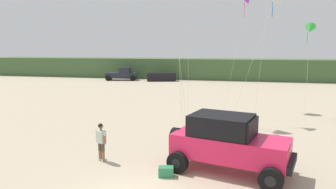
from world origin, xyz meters
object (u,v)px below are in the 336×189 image
(kite_white_parafoil, at_px, (310,29))
(cooler_box, at_px, (166,172))
(distant_sedan, at_px, (161,77))
(distant_pickup, at_px, (122,74))
(jeep, at_px, (228,142))
(person_watching, at_px, (101,140))

(kite_white_parafoil, bearing_deg, cooler_box, -119.08)
(cooler_box, xyz_separation_m, distant_sedan, (-8.82, 33.59, 0.41))
(distant_pickup, relative_size, kite_white_parafoil, 0.74)
(jeep, bearing_deg, cooler_box, -155.35)
(person_watching, bearing_deg, kite_white_parafoil, 49.58)
(distant_pickup, bearing_deg, cooler_box, -65.94)
(person_watching, xyz_separation_m, cooler_box, (3.08, -0.95, -0.75))
(person_watching, height_order, distant_sedan, person_watching)
(distant_pickup, xyz_separation_m, distant_sedan, (6.12, 0.13, -0.34))
(distant_sedan, bearing_deg, cooler_box, -92.76)
(cooler_box, bearing_deg, kite_white_parafoil, 49.69)
(jeep, bearing_deg, distant_pickup, 117.91)
(person_watching, bearing_deg, cooler_box, -17.19)
(person_watching, height_order, kite_white_parafoil, kite_white_parafoil)
(cooler_box, relative_size, distant_sedan, 0.13)
(person_watching, xyz_separation_m, distant_pickup, (-11.86, 32.51, 0.00))
(jeep, relative_size, distant_sedan, 1.19)
(jeep, xyz_separation_m, kite_white_parafoil, (5.08, 12.13, 4.93))
(jeep, bearing_deg, kite_white_parafoil, 67.29)
(distant_sedan, bearing_deg, person_watching, -97.49)
(jeep, bearing_deg, distant_sedan, 108.76)
(kite_white_parafoil, bearing_deg, person_watching, -130.42)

